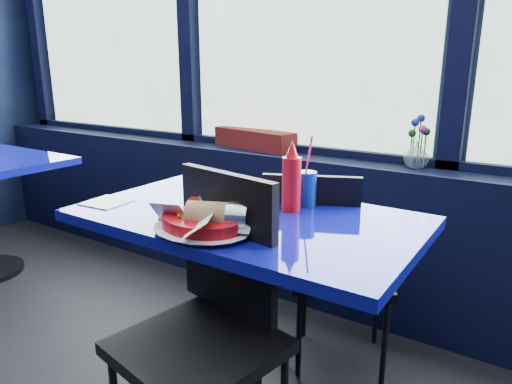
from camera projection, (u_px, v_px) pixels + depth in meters
name	position (u px, v px, depth m)	size (l,w,h in m)	color
window_sill	(290.00, 224.00, 2.56)	(5.00, 0.26, 0.80)	black
near_table	(246.00, 261.00, 1.66)	(1.20, 0.70, 0.75)	black
chair_near_front	(211.00, 308.00, 1.39)	(0.49, 0.49, 0.94)	black
chair_near_back	(330.00, 260.00, 1.84)	(0.51, 0.51, 0.86)	black
planter_box	(254.00, 139.00, 2.61)	(0.54, 0.13, 0.11)	maroon
flower_vase	(417.00, 152.00, 2.09)	(0.13, 0.14, 0.24)	silver
food_basket	(203.00, 221.00, 1.40)	(0.30, 0.28, 0.11)	red
ketchup_bottle	(292.00, 180.00, 1.61)	(0.07, 0.07, 0.26)	red
soda_cup	(306.00, 188.00, 1.70)	(0.08, 0.08, 0.27)	navy
napkin	(107.00, 202.00, 1.74)	(0.15, 0.15, 0.00)	white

